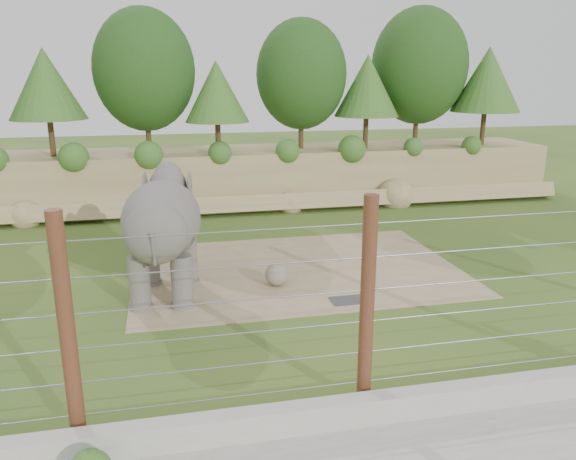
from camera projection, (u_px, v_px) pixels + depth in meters
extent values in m
plane|color=#3A5C22|center=(304.00, 309.00, 14.66)|extent=(90.00, 90.00, 0.00)
cube|color=#977C56|center=(238.00, 176.00, 26.54)|extent=(30.00, 4.00, 2.50)
cube|color=#977C56|center=(246.00, 205.00, 24.62)|extent=(30.00, 1.37, 1.07)
cylinder|color=#3F2B19|center=(52.00, 138.00, 23.87)|extent=(0.24, 0.24, 1.58)
sphere|color=#164417|center=(46.00, 86.00, 23.29)|extent=(3.60, 3.60, 3.60)
cylinder|color=#3F2B19|center=(148.00, 130.00, 25.12)|extent=(0.24, 0.24, 1.92)
sphere|color=#164417|center=(144.00, 70.00, 24.41)|extent=(4.40, 4.40, 4.40)
cylinder|color=#3F2B19|center=(218.00, 138.00, 24.68)|extent=(0.24, 0.24, 1.40)
sphere|color=#164417|center=(217.00, 93.00, 24.17)|extent=(3.20, 3.20, 3.20)
cylinder|color=#3F2B19|center=(301.00, 129.00, 26.39)|extent=(0.24, 0.24, 1.82)
sphere|color=#164417|center=(301.00, 74.00, 25.72)|extent=(4.16, 4.16, 4.16)
cylinder|color=#3F2B19|center=(366.00, 132.00, 26.49)|extent=(0.24, 0.24, 1.50)
sphere|color=#164417|center=(367.00, 88.00, 25.94)|extent=(3.44, 3.44, 3.44)
cylinder|color=#3F2B19|center=(416.00, 123.00, 27.98)|extent=(0.24, 0.24, 2.03)
sphere|color=#164417|center=(419.00, 66.00, 27.23)|extent=(4.64, 4.64, 4.64)
cylinder|color=#3F2B19|center=(483.00, 128.00, 27.52)|extent=(0.24, 0.24, 1.64)
sphere|color=#164417|center=(487.00, 81.00, 26.92)|extent=(3.76, 3.76, 3.76)
cube|color=#9B815F|center=(297.00, 269.00, 17.58)|extent=(10.00, 7.00, 0.02)
cube|color=#262628|center=(349.00, 300.00, 15.15)|extent=(1.00, 0.60, 0.03)
sphere|color=gray|center=(276.00, 275.00, 16.17)|extent=(0.65, 0.65, 0.65)
cube|color=#A9A69D|center=(373.00, 408.00, 9.89)|extent=(26.00, 0.35, 0.50)
cylinder|color=#572318|center=(67.00, 333.00, 8.85)|extent=(0.26, 0.26, 4.00)
cylinder|color=#572318|center=(367.00, 305.00, 9.89)|extent=(0.26, 0.26, 4.00)
cylinder|color=gray|center=(364.00, 381.00, 10.29)|extent=(20.00, 0.02, 0.02)
cylinder|color=gray|center=(365.00, 352.00, 10.13)|extent=(20.00, 0.02, 0.02)
cylinder|color=gray|center=(366.00, 321.00, 9.97)|extent=(20.00, 0.02, 0.02)
cylinder|color=gray|center=(368.00, 290.00, 9.81)|extent=(20.00, 0.02, 0.02)
cylinder|color=gray|center=(369.00, 257.00, 9.64)|extent=(20.00, 0.02, 0.02)
cylinder|color=gray|center=(370.00, 223.00, 9.48)|extent=(20.00, 0.02, 0.02)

